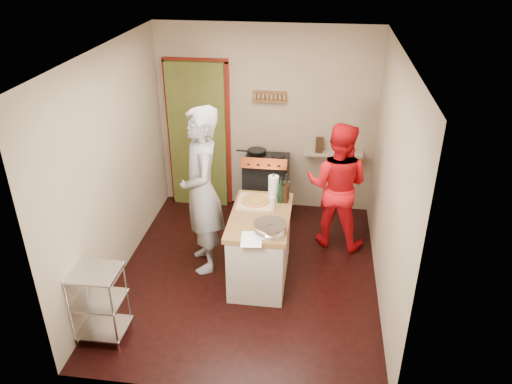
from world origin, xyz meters
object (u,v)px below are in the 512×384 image
at_px(island, 261,244).
at_px(person_red, 337,186).
at_px(wire_shelving, 99,301).
at_px(person_stripe, 202,191).
at_px(stove, 266,186).

height_order(island, person_red, person_red).
bearing_deg(wire_shelving, person_stripe, 61.00).
distance_m(stove, wire_shelving, 2.94).
height_order(person_stripe, person_red, person_stripe).
xyz_separation_m(wire_shelving, person_stripe, (0.74, 1.33, 0.56)).
bearing_deg(island, person_red, 45.78).
bearing_deg(wire_shelving, island, 39.17).
height_order(wire_shelving, island, island).
xyz_separation_m(island, person_stripe, (-0.70, 0.16, 0.55)).
bearing_deg(person_stripe, island, 56.16).
relative_size(island, person_stripe, 0.61).
distance_m(person_stripe, person_red, 1.70).
relative_size(wire_shelving, person_red, 0.49).
relative_size(stove, island, 0.82).
relative_size(stove, wire_shelving, 1.26).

